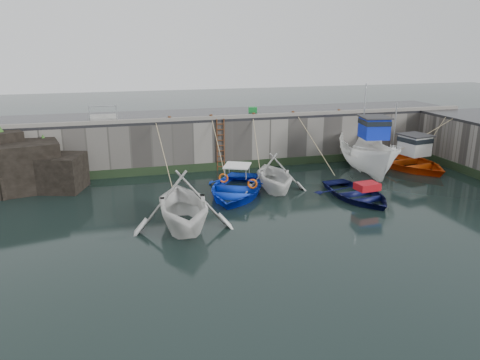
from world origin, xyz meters
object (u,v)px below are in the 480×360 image
object	(u,v)px
boat_far_white	(368,155)
bollard_c	(254,115)
bollard_e	(339,111)
boat_near_blue	(236,194)
boat_near_navy	(356,198)
fish_crate	(253,109)
ladder	(221,145)
bollard_b	(211,117)
boat_near_blacktrim	(274,189)
boat_near_white	(183,227)
boat_far_orange	(406,161)
bollard_d	(293,113)
bollard_a	(169,119)

from	to	relation	value
boat_far_white	bollard_c	size ratio (longest dim) A/B	25.18
bollard_c	bollard_e	bearing A→B (deg)	0.00
boat_near_blue	boat_near_navy	size ratio (longest dim) A/B	1.17
boat_near_navy	fish_crate	distance (m)	10.43
ladder	fish_crate	world-z (taller)	fish_crate
boat_near_blue	boat_far_white	distance (m)	9.07
bollard_b	boat_near_navy	bearing A→B (deg)	-51.02
boat_near_blacktrim	fish_crate	distance (m)	7.83
boat_near_blacktrim	fish_crate	xyz separation A→B (m)	(0.93, 7.03, 3.33)
boat_near_white	bollard_b	world-z (taller)	bollard_b
fish_crate	bollard_e	size ratio (longest dim) A/B	2.00
boat_near_blue	boat_near_blacktrim	bearing A→B (deg)	31.70
boat_near_blacktrim	boat_far_white	xyz separation A→B (m)	(6.60, 1.67, 1.09)
ladder	boat_far_orange	distance (m)	11.81
bollard_d	ladder	bearing A→B (deg)	-176.00
bollard_c	bollard_d	distance (m)	2.60
ladder	bollard_d	size ratio (longest dim) A/B	11.43
boat_near_navy	boat_near_blue	bearing A→B (deg)	153.39
bollard_a	bollard_e	bearing A→B (deg)	0.00
bollard_c	bollard_e	distance (m)	5.80
ladder	bollard_c	distance (m)	2.81
ladder	boat_near_white	world-z (taller)	ladder
boat_near_blacktrim	boat_near_white	bearing A→B (deg)	-140.28
boat_near_blue	fish_crate	distance (m)	8.61
boat_far_white	boat_far_orange	xyz separation A→B (m)	(3.04, 0.51, -0.68)
boat_far_orange	bollard_e	xyz separation A→B (m)	(-3.51, 2.71, 2.89)
boat_near_blue	boat_near_blacktrim	distance (m)	2.22
bollard_e	ladder	bearing A→B (deg)	-177.60
bollard_b	bollard_c	world-z (taller)	same
bollard_b	bollard_c	xyz separation A→B (m)	(2.70, 0.00, 0.00)
boat_far_orange	bollard_e	distance (m)	5.29
boat_near_blacktrim	boat_far_white	distance (m)	6.89
boat_far_white	fish_crate	size ratio (longest dim) A/B	12.58
ladder	fish_crate	xyz separation A→B (m)	(2.80, 2.48, 1.74)
boat_near_blacktrim	bollard_d	world-z (taller)	bollard_d
boat_far_white	bollard_a	bearing A→B (deg)	174.40
boat_near_blue	boat_far_white	size ratio (longest dim) A/B	0.79
boat_far_white	bollard_b	distance (m)	9.78
boat_far_white	bollard_a	size ratio (longest dim) A/B	25.18
boat_near_white	boat_far_white	size ratio (longest dim) A/B	0.74
boat_near_navy	bollard_d	distance (m)	8.10
boat_near_navy	boat_far_white	bearing A→B (deg)	48.57
boat_near_blue	bollard_d	bearing A→B (deg)	69.96
ladder	fish_crate	distance (m)	4.12
boat_near_navy	boat_far_orange	bearing A→B (deg)	32.08
boat_near_blacktrim	bollard_b	size ratio (longest dim) A/B	15.39
bollard_d	boat_near_white	bearing A→B (deg)	-133.76
fish_crate	bollard_b	size ratio (longest dim) A/B	2.00
boat_far_white	bollard_d	distance (m)	5.35
boat_far_orange	fish_crate	distance (m)	10.39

